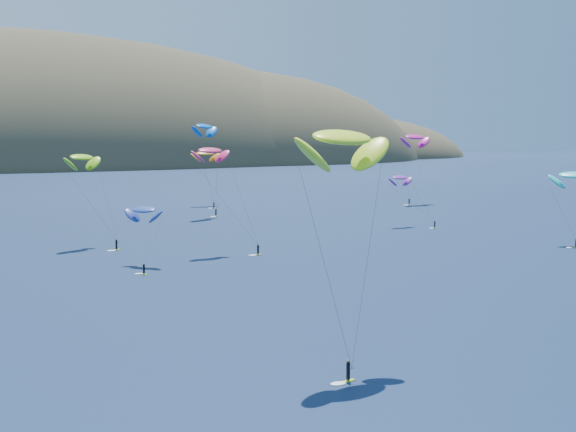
# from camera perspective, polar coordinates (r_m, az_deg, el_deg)

# --- Properties ---
(island) EXTENTS (730.00, 300.00, 210.00)m
(island) POSITION_cam_1_polar(r_m,az_deg,el_deg) (602.53, -17.42, 2.62)
(island) COLOR #3D3526
(island) RESTS_ON ground
(kitesurfer_2) EXTENTS (11.42, 10.00, 24.59)m
(kitesurfer_2) POSITION_cam_1_polar(r_m,az_deg,el_deg) (76.30, 3.88, 5.59)
(kitesurfer_2) COLOR #C1DA18
(kitesurfer_2) RESTS_ON ground
(kitesurfer_3) EXTENTS (9.50, 13.54, 19.60)m
(kitesurfer_3) POSITION_cam_1_polar(r_m,az_deg,el_deg) (160.30, -14.45, 4.05)
(kitesurfer_3) COLOR #C1DA18
(kitesurfer_3) RESTS_ON ground
(kitesurfer_4) EXTENTS (10.48, 9.15, 26.23)m
(kitesurfer_4) POSITION_cam_1_polar(r_m,az_deg,el_deg) (211.23, -5.98, 6.36)
(kitesurfer_4) COLOR #C1DA18
(kitesurfer_4) RESTS_ON ground
(kitesurfer_5) EXTENTS (9.56, 10.16, 16.18)m
(kitesurfer_5) POSITION_cam_1_polar(r_m,az_deg,el_deg) (167.69, 19.68, 2.76)
(kitesurfer_5) COLOR #C1DA18
(kitesurfer_5) RESTS_ON ground
(kitesurfer_6) EXTENTS (8.48, 10.10, 13.27)m
(kitesurfer_6) POSITION_cam_1_polar(r_m,az_deg,el_deg) (190.41, 7.98, 2.72)
(kitesurfer_6) COLOR #C1DA18
(kitesurfer_6) RESTS_ON ground
(kitesurfer_8) EXTENTS (11.86, 8.45, 23.64)m
(kitesurfer_8) POSITION_cam_1_polar(r_m,az_deg,el_deg) (251.51, 9.00, 5.57)
(kitesurfer_8) COLOR #C1DA18
(kitesurfer_8) RESTS_ON ground
(kitesurfer_9) EXTENTS (11.07, 9.70, 20.84)m
(kitesurfer_9) POSITION_cam_1_polar(r_m,az_deg,el_deg) (147.17, -5.55, 4.64)
(kitesurfer_9) COLOR #C1DA18
(kitesurfer_9) RESTS_ON ground
(kitesurfer_10) EXTENTS (6.94, 14.07, 11.20)m
(kitesurfer_10) POSITION_cam_1_polar(r_m,az_deg,el_deg) (135.64, -10.22, 0.44)
(kitesurfer_10) COLOR #C1DA18
(kitesurfer_10) RESTS_ON ground
(kitesurfer_11) EXTENTS (8.62, 13.25, 18.01)m
(kitesurfer_11) POSITION_cam_1_polar(r_m,az_deg,el_deg) (243.27, -5.92, 4.45)
(kitesurfer_11) COLOR #C1DA18
(kitesurfer_11) RESTS_ON ground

